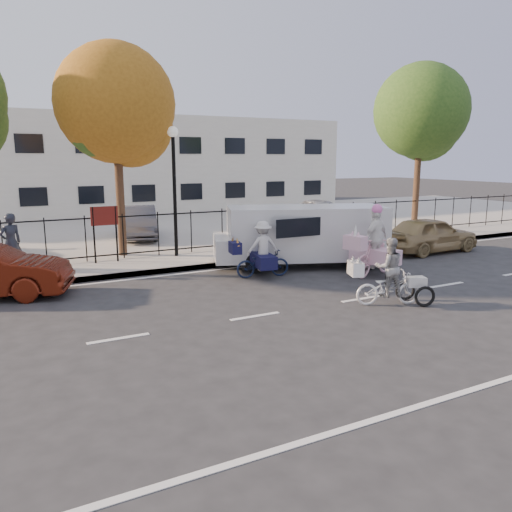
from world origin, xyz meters
TOP-DOWN VIEW (x-y plane):
  - ground at (0.00, 0.00)m, footprint 120.00×120.00m
  - road_markings at (0.00, 0.00)m, footprint 60.00×9.52m
  - curb at (0.00, 5.05)m, footprint 60.00×0.10m
  - sidewalk at (0.00, 6.10)m, footprint 60.00×2.20m
  - parking_lot at (0.00, 15.00)m, footprint 60.00×15.60m
  - iron_fence at (0.00, 7.20)m, footprint 58.00×0.06m
  - building at (0.00, 25.00)m, footprint 34.00×10.00m
  - lamppost at (0.50, 6.80)m, footprint 0.36×0.36m
  - street_sign at (-1.85, 6.80)m, footprint 0.85×0.06m
  - zebra_trike at (3.25, -0.66)m, footprint 1.88×1.27m
  - unicorn_bike at (4.92, 1.79)m, footprint 2.18×1.56m
  - bull_bike at (1.90, 3.20)m, footprint 1.84×1.28m
  - white_van at (3.80, 3.90)m, footprint 5.91×3.47m
  - gold_sedan at (9.30, 3.80)m, footprint 3.96×1.68m
  - pedestrian at (-4.58, 6.75)m, footprint 0.74×0.63m
  - lot_car_c at (0.39, 11.29)m, footprint 2.26×4.22m
  - lot_car_d at (9.55, 11.15)m, footprint 1.82×3.94m
  - tree_mid at (-0.96, 7.85)m, footprint 3.91×3.91m
  - tree_east at (12.18, 7.36)m, footprint 4.12×4.12m

SIDE VIEW (x-z plane):
  - ground at x=0.00m, z-range 0.00..0.00m
  - road_markings at x=0.00m, z-range 0.00..0.01m
  - curb at x=0.00m, z-range 0.00..0.15m
  - sidewalk at x=0.00m, z-range 0.00..0.15m
  - parking_lot at x=0.00m, z-range 0.00..0.15m
  - zebra_trike at x=3.25m, z-range -0.19..1.44m
  - bull_bike at x=1.90m, z-range -0.17..1.50m
  - gold_sedan at x=9.30m, z-range 0.00..1.33m
  - unicorn_bike at x=4.92m, z-range -0.28..1.86m
  - lot_car_d at x=9.55m, z-range 0.15..1.46m
  - lot_car_c at x=0.39m, z-range 0.15..1.47m
  - iron_fence at x=0.00m, z-range 0.15..1.65m
  - pedestrian at x=-4.58m, z-range 0.15..1.88m
  - white_van at x=3.80m, z-range 0.10..2.04m
  - street_sign at x=-1.85m, z-range 0.52..2.32m
  - building at x=0.00m, z-range 0.00..6.00m
  - lamppost at x=0.50m, z-range 0.95..5.28m
  - tree_mid at x=-0.96m, z-range 1.43..8.60m
  - tree_east at x=12.18m, z-range 1.51..9.05m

